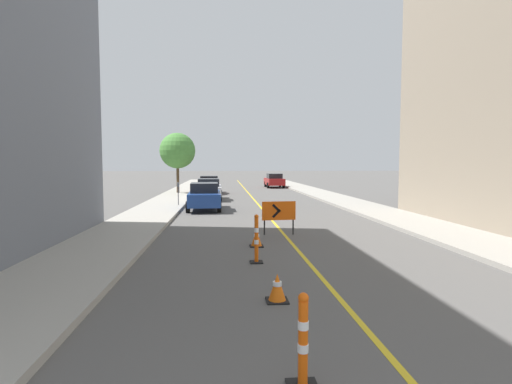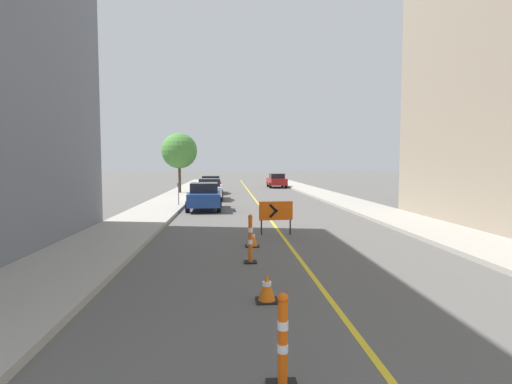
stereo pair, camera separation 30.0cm
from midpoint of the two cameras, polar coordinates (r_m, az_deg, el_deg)
name	(u,v)px [view 1 (the left image)]	position (r m, az deg, el deg)	size (l,w,h in m)	color
lane_stripe	(251,197)	(32.68, -0.92, -0.65)	(0.12, 65.07, 0.01)	gold
sidewalk_left	(176,196)	(32.84, -11.65, -0.59)	(2.82, 65.07, 0.16)	#9E998E
sidewalk_right	(325,195)	(33.63, 9.56, -0.45)	(2.82, 65.07, 0.16)	#9E998E
traffic_cone_second	(277,288)	(8.00, 1.95, -13.51)	(0.43, 0.43, 0.55)	black
traffic_cone_third	(256,238)	(13.03, -0.59, -6.61)	(0.44, 0.44, 0.56)	black
delineator_post_front	(303,348)	(5.10, 4.94, -21.26)	(0.37, 0.37, 1.17)	black
delineator_post_rear	(256,242)	(10.88, -0.73, -7.09)	(0.35, 0.35, 1.33)	black
arrow_barricade_primary	(279,212)	(15.07, 2.71, -2.83)	(1.29, 0.17, 1.27)	#EF560C
parked_car_curb_near	(205,196)	(23.38, -7.72, -0.61)	(1.95, 4.35, 1.59)	navy
parked_car_curb_mid	(209,189)	(29.89, -7.04, 0.41)	(1.94, 4.34, 1.59)	silver
parked_car_curb_far	(209,185)	(36.51, -6.92, 1.06)	(1.94, 4.32, 1.59)	maroon
parked_car_opposite_side	(274,180)	(45.10, 2.43, 1.65)	(1.95, 4.36, 1.59)	maroon
parking_meter_near_curb	(178,189)	(24.99, -11.40, 0.43)	(0.12, 0.11, 1.40)	#4C4C51
street_tree_left_near	(177,151)	(35.68, -11.39, 5.79)	(3.10, 3.10, 5.22)	#4C3823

